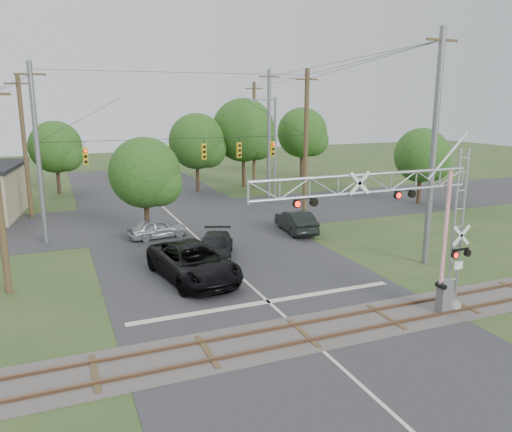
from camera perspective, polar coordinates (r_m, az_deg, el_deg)
name	(u,v)px	position (r m, az deg, el deg)	size (l,w,h in m)	color
ground	(329,357)	(19.04, 8.33, -15.67)	(160.00, 160.00, 0.00)	#2A441F
road_main	(235,272)	(27.35, -2.41, -6.42)	(14.00, 90.00, 0.02)	#2B2A2D
road_cross	(175,218)	(40.30, -9.24, -0.22)	(90.00, 12.00, 0.02)	#2B2A2D
railroad_track	(303,333)	(20.57, 5.43, -13.20)	(90.00, 3.20, 0.17)	#48433E
crossing_gantry	(403,219)	(21.06, 16.42, -0.36)	(10.25, 0.92, 7.19)	gray
traffic_signal_span	(198,150)	(35.77, -6.65, 7.49)	(19.34, 0.36, 11.50)	slate
pickup_black	(193,262)	(26.22, -7.18, -5.25)	(3.11, 6.74, 1.87)	black
car_dark	(215,246)	(29.66, -4.66, -3.49)	(1.98, 4.86, 1.41)	black
sedan_silver	(157,228)	(34.55, -11.20, -1.37)	(1.60, 3.97, 1.35)	gray
suv_dark	(296,221)	(35.47, 4.57, -0.61)	(1.66, 4.77, 1.57)	black
streetlight	(273,145)	(44.73, 1.96, 8.09)	(2.52, 0.26, 9.46)	slate
utility_poles	(214,145)	(38.42, -4.85, 8.11)	(24.69, 28.54, 12.91)	#45351F
treeline	(141,142)	(48.38, -12.98, 8.26)	(52.65, 25.32, 9.47)	#372519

